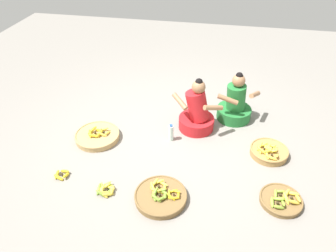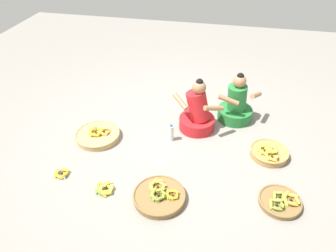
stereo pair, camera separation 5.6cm
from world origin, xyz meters
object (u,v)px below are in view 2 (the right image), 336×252
(banana_basket_front_center, at_px, (159,196))
(banana_basket_near_vendor, at_px, (280,201))
(loose_bananas_back_right, at_px, (105,189))
(loose_bananas_front_right, at_px, (61,173))
(banana_basket_back_left, at_px, (98,135))
(water_bottle, at_px, (171,133))
(vendor_woman_behind, at_px, (236,105))
(banana_basket_back_center, at_px, (269,152))
(vendor_woman_front, at_px, (197,113))

(banana_basket_front_center, height_order, banana_basket_near_vendor, banana_basket_front_center)
(banana_basket_near_vendor, xyz_separation_m, loose_bananas_back_right, (-2.00, -0.22, -0.01))
(loose_bananas_front_right, bearing_deg, banana_basket_back_left, 78.36)
(water_bottle, bearing_deg, loose_bananas_back_right, -117.78)
(vendor_woman_behind, xyz_separation_m, banana_basket_back_center, (0.48, -0.78, -0.19))
(banana_basket_back_center, xyz_separation_m, loose_bananas_back_right, (-1.92, -1.02, -0.03))
(water_bottle, bearing_deg, vendor_woman_front, 47.57)
(vendor_woman_behind, distance_m, banana_basket_near_vendor, 1.70)
(banana_basket_back_left, height_order, loose_bananas_back_right, banana_basket_back_left)
(vendor_woman_behind, bearing_deg, loose_bananas_back_right, -128.56)
(vendor_woman_front, height_order, banana_basket_near_vendor, vendor_woman_front)
(banana_basket_front_center, bearing_deg, loose_bananas_front_right, 174.82)
(banana_basket_near_vendor, height_order, water_bottle, water_bottle)
(vendor_woman_behind, xyz_separation_m, loose_bananas_back_right, (-1.44, -1.80, -0.22))
(water_bottle, bearing_deg, loose_bananas_front_right, -141.18)
(banana_basket_near_vendor, relative_size, banana_basket_back_center, 0.95)
(vendor_woman_behind, bearing_deg, vendor_woman_front, -146.33)
(banana_basket_near_vendor, bearing_deg, loose_bananas_front_right, -178.08)
(vendor_woman_front, xyz_separation_m, banana_basket_back_left, (-1.35, -0.52, -0.21))
(banana_basket_front_center, xyz_separation_m, banana_basket_near_vendor, (1.35, 0.20, -0.00))
(banana_basket_back_center, xyz_separation_m, loose_bananas_front_right, (-2.54, -0.89, -0.03))
(vendor_woman_behind, bearing_deg, loose_bananas_front_right, -140.90)
(banana_basket_back_center, distance_m, loose_bananas_back_right, 2.17)
(banana_basket_back_left, xyz_separation_m, water_bottle, (1.04, 0.17, 0.07))
(banana_basket_front_center, relative_size, loose_bananas_back_right, 2.36)
(vendor_woman_front, xyz_separation_m, vendor_woman_behind, (0.54, 0.36, -0.02))
(banana_basket_back_center, relative_size, water_bottle, 1.92)
(banana_basket_front_center, distance_m, banana_basket_back_left, 1.44)
(vendor_woman_behind, relative_size, banana_basket_back_center, 1.56)
(banana_basket_front_center, height_order, loose_bananas_front_right, banana_basket_front_center)
(banana_basket_back_left, relative_size, loose_bananas_front_right, 3.41)
(loose_bananas_back_right, bearing_deg, vendor_woman_behind, 51.44)
(banana_basket_back_left, bearing_deg, banana_basket_front_center, -39.09)
(vendor_woman_front, distance_m, banana_basket_back_center, 1.13)
(banana_basket_front_center, bearing_deg, water_bottle, 94.28)
(water_bottle, bearing_deg, banana_basket_back_left, -170.48)
(vendor_woman_front, bearing_deg, banana_basket_front_center, -99.39)
(vendor_woman_behind, relative_size, banana_basket_near_vendor, 1.64)
(loose_bananas_back_right, xyz_separation_m, water_bottle, (0.58, 1.09, 0.09))
(vendor_woman_behind, xyz_separation_m, banana_basket_near_vendor, (0.57, -1.59, -0.21))
(loose_bananas_front_right, distance_m, water_bottle, 1.54)
(banana_basket_near_vendor, xyz_separation_m, water_bottle, (-1.43, 0.88, 0.08))
(vendor_woman_behind, relative_size, loose_bananas_front_right, 4.24)
(loose_bananas_back_right, relative_size, loose_bananas_front_right, 1.39)
(vendor_woman_front, relative_size, banana_basket_back_center, 1.63)
(vendor_woman_behind, xyz_separation_m, water_bottle, (-0.86, -0.71, -0.13))
(loose_bananas_back_right, bearing_deg, vendor_woman_front, 58.20)
(vendor_woman_front, relative_size, vendor_woman_behind, 1.05)
(loose_bananas_front_right, bearing_deg, water_bottle, 38.82)
(banana_basket_front_center, xyz_separation_m, water_bottle, (-0.08, 1.08, 0.07))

